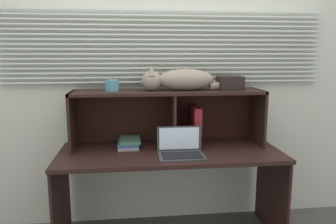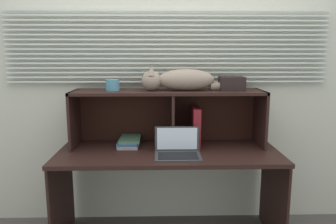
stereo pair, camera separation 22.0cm
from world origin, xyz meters
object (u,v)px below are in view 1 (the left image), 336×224
(cat, at_px, (179,80))
(binder_upright, at_px, (195,126))
(laptop, at_px, (181,150))
(small_basket, at_px, (112,86))
(book_stack, at_px, (129,143))
(storage_box, at_px, (230,83))

(cat, xyz_separation_m, binder_upright, (0.13, 0.00, -0.36))
(laptop, xyz_separation_m, binder_upright, (0.15, 0.25, 0.11))
(laptop, xyz_separation_m, small_basket, (-0.48, 0.25, 0.44))
(laptop, xyz_separation_m, book_stack, (-0.37, 0.25, -0.01))
(cat, height_order, binder_upright, cat)
(small_basket, bearing_deg, book_stack, 1.87)
(cat, xyz_separation_m, laptop, (-0.02, -0.25, -0.47))
(cat, distance_m, storage_box, 0.40)
(binder_upright, relative_size, book_stack, 1.19)
(storage_box, bearing_deg, laptop, -149.39)
(cat, height_order, small_basket, cat)
(laptop, relative_size, book_stack, 1.26)
(small_basket, bearing_deg, laptop, -27.49)
(laptop, bearing_deg, small_basket, 152.51)
(storage_box, bearing_deg, book_stack, 179.73)
(cat, height_order, storage_box, cat)
(binder_upright, relative_size, storage_box, 1.65)
(binder_upright, bearing_deg, laptop, -121.27)
(binder_upright, bearing_deg, storage_box, 0.00)
(laptop, relative_size, binder_upright, 1.06)
(binder_upright, xyz_separation_m, small_basket, (-0.63, 0.00, 0.32))
(binder_upright, distance_m, storage_box, 0.43)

